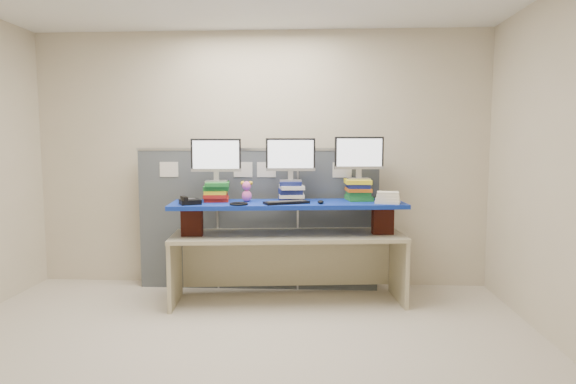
# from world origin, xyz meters

# --- Properties ---
(room) EXTENTS (5.00, 4.00, 2.80)m
(room) POSITION_xyz_m (0.00, 0.00, 1.40)
(room) COLOR beige
(room) RESTS_ON ground
(cubicle_partition) EXTENTS (2.60, 0.06, 1.53)m
(cubicle_partition) POSITION_xyz_m (-0.00, 1.78, 0.77)
(cubicle_partition) COLOR #484F55
(cubicle_partition) RESTS_ON ground
(desk) EXTENTS (2.32, 0.89, 0.69)m
(desk) POSITION_xyz_m (0.35, 1.35, 0.55)
(desk) COLOR #C2B894
(desk) RESTS_ON ground
(brick_pier_left) EXTENTS (0.21, 0.13, 0.27)m
(brick_pier_left) POSITION_xyz_m (-0.57, 1.20, 0.83)
(brick_pier_left) COLOR maroon
(brick_pier_left) RESTS_ON desk
(brick_pier_right) EXTENTS (0.21, 0.13, 0.27)m
(brick_pier_right) POSITION_xyz_m (1.28, 1.39, 0.83)
(brick_pier_right) COLOR maroon
(brick_pier_right) RESTS_ON desk
(blue_board) EXTENTS (2.32, 0.80, 0.04)m
(blue_board) POSITION_xyz_m (0.35, 1.35, 0.98)
(blue_board) COLOR #0C1697
(blue_board) RESTS_ON brick_pier_left
(book_stack_left) EXTENTS (0.29, 0.34, 0.19)m
(book_stack_left) POSITION_xyz_m (-0.37, 1.39, 1.10)
(book_stack_left) COLOR red
(book_stack_left) RESTS_ON blue_board
(book_stack_center) EXTENTS (0.28, 0.32, 0.20)m
(book_stack_center) POSITION_xyz_m (0.37, 1.46, 1.10)
(book_stack_center) COLOR navy
(book_stack_center) RESTS_ON blue_board
(book_stack_right) EXTENTS (0.28, 0.33, 0.21)m
(book_stack_right) POSITION_xyz_m (1.05, 1.54, 1.11)
(book_stack_right) COLOR #22802D
(book_stack_right) RESTS_ON blue_board
(monitor_left) EXTENTS (0.49, 0.16, 0.43)m
(monitor_left) POSITION_xyz_m (-0.36, 1.39, 1.44)
(monitor_left) COLOR #B0B0B5
(monitor_left) RESTS_ON book_stack_left
(monitor_center) EXTENTS (0.49, 0.16, 0.43)m
(monitor_center) POSITION_xyz_m (0.37, 1.47, 1.44)
(monitor_center) COLOR #B0B0B5
(monitor_center) RESTS_ON book_stack_center
(monitor_right) EXTENTS (0.49, 0.16, 0.43)m
(monitor_right) POSITION_xyz_m (1.05, 1.54, 1.46)
(monitor_right) COLOR #B0B0B5
(monitor_right) RESTS_ON book_stack_right
(keyboard) EXTENTS (0.45, 0.31, 0.03)m
(keyboard) POSITION_xyz_m (0.34, 1.22, 1.02)
(keyboard) COLOR black
(keyboard) RESTS_ON blue_board
(mouse) EXTENTS (0.10, 0.12, 0.03)m
(mouse) POSITION_xyz_m (0.67, 1.24, 1.02)
(mouse) COLOR black
(mouse) RESTS_ON blue_board
(desk_phone) EXTENTS (0.24, 0.23, 0.08)m
(desk_phone) POSITION_xyz_m (-0.57, 1.12, 1.03)
(desk_phone) COLOR black
(desk_phone) RESTS_ON blue_board
(headset) EXTENTS (0.24, 0.24, 0.02)m
(headset) POSITION_xyz_m (-0.10, 1.11, 1.01)
(headset) COLOR black
(headset) RESTS_ON blue_board
(plush_toy) EXTENTS (0.12, 0.09, 0.20)m
(plush_toy) POSITION_xyz_m (-0.06, 1.37, 1.11)
(plush_toy) COLOR #FF61B8
(plush_toy) RESTS_ON blue_board
(binder_stack) EXTENTS (0.26, 0.23, 0.11)m
(binder_stack) POSITION_xyz_m (1.32, 1.32, 1.06)
(binder_stack) COLOR white
(binder_stack) RESTS_ON blue_board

